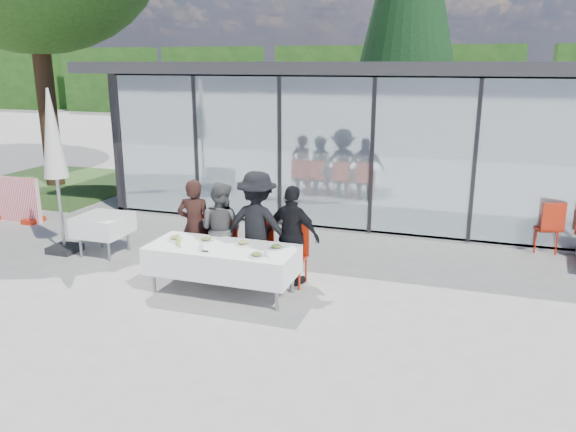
# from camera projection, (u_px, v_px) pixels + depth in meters

# --- Properties ---
(ground) EXTENTS (90.00, 90.00, 0.00)m
(ground) POSITION_uv_depth(u_px,v_px,m) (249.00, 305.00, 8.20)
(ground) COLOR #9D9A95
(ground) RESTS_ON ground
(pavilion) EXTENTS (14.80, 8.80, 3.44)m
(pavilion) POSITION_uv_depth(u_px,v_px,m) (439.00, 114.00, 14.49)
(pavilion) COLOR gray
(pavilion) RESTS_ON ground
(treeline) EXTENTS (62.50, 2.00, 4.40)m
(treeline) POSITION_uv_depth(u_px,v_px,m) (394.00, 83.00, 33.84)
(treeline) COLOR #1A3D13
(treeline) RESTS_ON ground
(dining_table) EXTENTS (2.26, 0.96, 0.75)m
(dining_table) POSITION_uv_depth(u_px,v_px,m) (222.00, 260.00, 8.50)
(dining_table) COLOR white
(dining_table) RESTS_ON ground
(diner_a) EXTENTS (0.69, 0.69, 1.59)m
(diner_a) POSITION_uv_depth(u_px,v_px,m) (195.00, 226.00, 9.32)
(diner_a) COLOR black
(diner_a) RESTS_ON ground
(diner_chair_a) EXTENTS (0.44, 0.44, 0.97)m
(diner_chair_a) POSITION_uv_depth(u_px,v_px,m) (197.00, 240.00, 9.43)
(diner_chair_a) COLOR #B2210B
(diner_chair_a) RESTS_ON ground
(diner_b) EXTENTS (0.90, 0.90, 1.58)m
(diner_b) POSITION_uv_depth(u_px,v_px,m) (221.00, 229.00, 9.18)
(diner_b) COLOR #525252
(diner_b) RESTS_ON ground
(diner_chair_b) EXTENTS (0.44, 0.44, 0.97)m
(diner_chair_b) POSITION_uv_depth(u_px,v_px,m) (223.00, 243.00, 9.29)
(diner_chair_b) COLOR #B2210B
(diner_chair_b) RESTS_ON ground
(diner_c) EXTENTS (1.17, 1.17, 1.79)m
(diner_c) POSITION_uv_depth(u_px,v_px,m) (257.00, 227.00, 8.95)
(diner_c) COLOR black
(diner_c) RESTS_ON ground
(diner_chair_c) EXTENTS (0.44, 0.44, 0.97)m
(diner_chair_c) POSITION_uv_depth(u_px,v_px,m) (259.00, 247.00, 9.09)
(diner_chair_c) COLOR #B2210B
(diner_chair_c) RESTS_ON ground
(diner_d) EXTENTS (1.13, 1.13, 1.60)m
(diner_d) POSITION_uv_depth(u_px,v_px,m) (293.00, 236.00, 8.80)
(diner_d) COLOR black
(diner_d) RESTS_ON ground
(diner_chair_d) EXTENTS (0.44, 0.44, 0.97)m
(diner_chair_d) POSITION_uv_depth(u_px,v_px,m) (294.00, 251.00, 8.91)
(diner_chair_d) COLOR #B2210B
(diner_chair_d) RESTS_ON ground
(plate_a) EXTENTS (0.25, 0.25, 0.07)m
(plate_a) POSITION_uv_depth(u_px,v_px,m) (175.00, 238.00, 8.76)
(plate_a) COLOR silver
(plate_a) RESTS_ON dining_table
(plate_b) EXTENTS (0.25, 0.25, 0.07)m
(plate_b) POSITION_uv_depth(u_px,v_px,m) (206.00, 239.00, 8.70)
(plate_b) COLOR silver
(plate_b) RESTS_ON dining_table
(plate_c) EXTENTS (0.25, 0.25, 0.07)m
(plate_c) POSITION_uv_depth(u_px,v_px,m) (243.00, 243.00, 8.52)
(plate_c) COLOR silver
(plate_c) RESTS_ON dining_table
(plate_d) EXTENTS (0.25, 0.25, 0.07)m
(plate_d) POSITION_uv_depth(u_px,v_px,m) (277.00, 247.00, 8.33)
(plate_d) COLOR silver
(plate_d) RESTS_ON dining_table
(plate_extra) EXTENTS (0.25, 0.25, 0.07)m
(plate_extra) POSITION_uv_depth(u_px,v_px,m) (256.00, 255.00, 7.99)
(plate_extra) COLOR silver
(plate_extra) RESTS_ON dining_table
(juice_bottle) EXTENTS (0.06, 0.06, 0.17)m
(juice_bottle) POSITION_uv_depth(u_px,v_px,m) (178.00, 240.00, 8.46)
(juice_bottle) COLOR #98BD4E
(juice_bottle) RESTS_ON dining_table
(drinking_glasses) EXTENTS (1.08, 0.13, 0.10)m
(drinking_glasses) POSITION_uv_depth(u_px,v_px,m) (234.00, 251.00, 8.11)
(drinking_glasses) COLOR silver
(drinking_glasses) RESTS_ON dining_table
(folded_eyeglasses) EXTENTS (0.14, 0.03, 0.01)m
(folded_eyeglasses) POSITION_uv_depth(u_px,v_px,m) (204.00, 251.00, 8.22)
(folded_eyeglasses) COLOR black
(folded_eyeglasses) RESTS_ON dining_table
(spare_table_left) EXTENTS (0.86, 0.86, 0.74)m
(spare_table_left) POSITION_uv_depth(u_px,v_px,m) (103.00, 225.00, 10.25)
(spare_table_left) COLOR white
(spare_table_left) RESTS_ON ground
(spare_chair_b) EXTENTS (0.57, 0.57, 0.97)m
(spare_chair_b) POSITION_uv_depth(u_px,v_px,m) (549.00, 225.00, 10.33)
(spare_chair_b) COLOR #B2210B
(spare_chair_b) RESTS_ON ground
(market_umbrella) EXTENTS (0.50, 0.50, 3.00)m
(market_umbrella) POSITION_uv_depth(u_px,v_px,m) (53.00, 145.00, 9.97)
(market_umbrella) COLOR black
(market_umbrella) RESTS_ON ground
(grass_patch) EXTENTS (5.00, 5.00, 0.02)m
(grass_patch) POSITION_uv_depth(u_px,v_px,m) (56.00, 184.00, 16.28)
(grass_patch) COLOR #385926
(grass_patch) RESTS_ON ground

